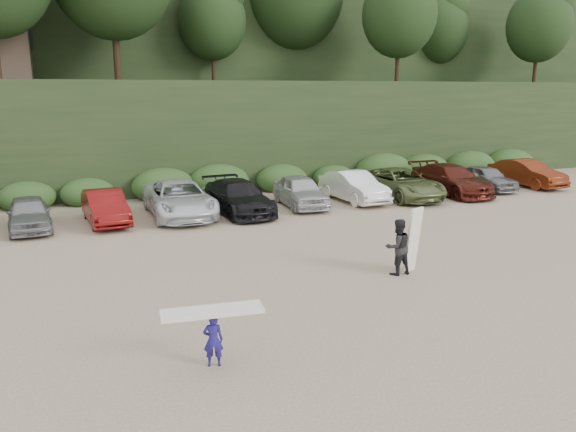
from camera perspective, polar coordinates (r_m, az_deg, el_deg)
name	(u,v)px	position (r m, az deg, el deg)	size (l,w,h in m)	color
ground	(323,279)	(16.90, 3.62, -6.42)	(120.00, 120.00, 0.00)	tan
hillside_backdrop	(133,19)	(51.02, -15.44, 18.72)	(90.00, 41.50, 28.00)	black
parked_cars	(218,197)	(25.67, -7.15, 1.90)	(39.81, 5.97, 1.60)	#9F9FA3
child_surfer	(213,328)	(11.67, -7.65, -11.16)	(2.10, 0.81, 1.23)	navy
adult_surfer	(399,246)	(17.41, 11.22, -3.03)	(1.31, 0.69, 2.04)	black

